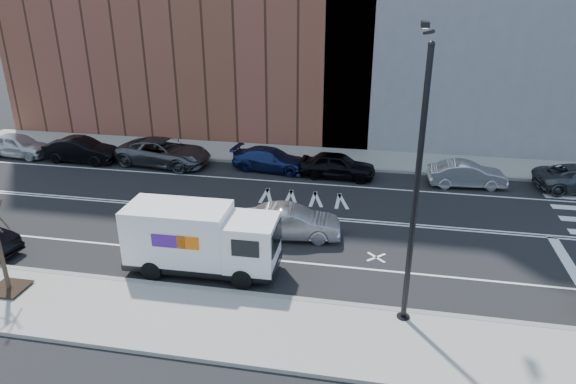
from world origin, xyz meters
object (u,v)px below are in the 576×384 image
(fedex_van, at_px, (201,239))
(far_parked_b, at_px, (81,150))
(driving_sedan, at_px, (291,223))
(far_parked_a, at_px, (18,145))

(fedex_van, xyz_separation_m, far_parked_b, (-11.74, 11.00, -0.66))
(fedex_van, distance_m, driving_sedan, 4.52)
(fedex_van, distance_m, far_parked_a, 19.79)
(far_parked_a, height_order, driving_sedan, far_parked_a)
(fedex_van, xyz_separation_m, driving_sedan, (2.87, 3.42, -0.70))
(fedex_van, bearing_deg, driving_sedan, 49.11)
(fedex_van, relative_size, driving_sedan, 1.37)
(far_parked_b, relative_size, driving_sedan, 1.05)
(far_parked_a, height_order, far_parked_b, far_parked_b)
(fedex_van, height_order, driving_sedan, fedex_van)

